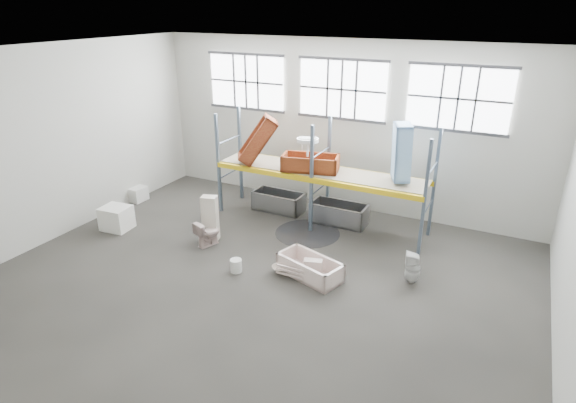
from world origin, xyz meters
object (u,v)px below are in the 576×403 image
Objects in this scene: steel_tub_left at (279,201)px; carton_near at (116,218)px; cistern_tall at (210,218)px; blue_tub_upright at (402,152)px; toilet_white at (413,268)px; rust_tub_flat at (310,163)px; bucket at (236,266)px; steel_tub_right at (339,213)px; bathtub_beige at (310,267)px; toilet_beige at (208,233)px.

carton_near is at bearing -136.99° from steel_tub_left.
carton_near is at bearing 176.91° from cistern_tall.
blue_tub_upright is at bearing -3.25° from steel_tub_left.
toilet_white is at bearing -26.34° from steel_tub_left.
rust_tub_flat reaches higher than bucket.
bucket is at bearing -107.90° from steel_tub_right.
cistern_tall is at bearing -171.50° from bathtub_beige.
bathtub_beige is 3.08m from steel_tub_right.
carton_near is (-8.06, -0.93, -0.05)m from toilet_white.
toilet_beige is 5.24m from toilet_white.
bathtub_beige is 2.00× the size of carton_near.
steel_tub_left is at bearing 161.06° from rust_tub_flat.
bathtub_beige is 2.03× the size of toilet_white.
toilet_white is 4.07m from bucket.
toilet_beige is at bearing -126.62° from rust_tub_flat.
rust_tub_flat reaches higher than toilet_white.
carton_near reaches higher than bucket.
toilet_beige is at bearing -132.26° from steel_tub_right.
cistern_tall is (-3.13, 0.51, 0.40)m from bathtub_beige.
rust_tub_flat is (1.81, 2.44, 1.48)m from toilet_beige.
cistern_tall is 3.70m from steel_tub_right.
rust_tub_flat is at bearing 31.69° from cistern_tall.
toilet_beige is (-3.03, 0.21, 0.12)m from bathtub_beige.
cistern_tall is at bearing -131.84° from rust_tub_flat.
carton_near is at bearing -149.59° from steel_tub_right.
bucket is (1.50, -1.12, -0.46)m from cistern_tall.
bucket is at bearing -53.25° from cistern_tall.
toilet_beige is 2.13× the size of bucket.
toilet_white reaches higher than bucket.
steel_tub_left is 0.97× the size of steel_tub_right.
toilet_white is (5.21, 0.57, 0.04)m from toilet_beige.
cistern_tall is 5.33m from toilet_white.
blue_tub_upright is (4.35, 2.35, 1.77)m from cistern_tall.
bucket is 4.27m from carton_near.
cistern_tall is at bearing 13.38° from carton_near.
cistern_tall is 0.86× the size of blue_tub_upright.
carton_near is (-4.24, 0.46, 0.17)m from bucket.
steel_tub_right is (2.57, 2.83, -0.05)m from toilet_beige.
blue_tub_upright reaches higher than carton_near.
bathtub_beige is 2.24× the size of toilet_beige.
steel_tub_right reaches higher than bathtub_beige.
steel_tub_left is 1.98m from steel_tub_right.
blue_tub_upright is at bearing 4.97° from rust_tub_flat.
toilet_beige is 0.89× the size of carton_near.
bucket is (1.39, -0.82, -0.18)m from toilet_beige.
rust_tub_flat is (1.92, 2.14, 1.20)m from cistern_tall.
steel_tub_right is at bearing -144.88° from toilet_white.
bucket is (-1.18, -3.65, -0.13)m from steel_tub_right.
toilet_beige reaches higher than steel_tub_right.
bucket is at bearing -141.90° from bathtub_beige.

